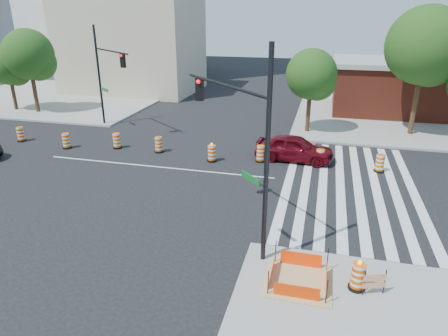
# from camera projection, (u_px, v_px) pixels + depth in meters

# --- Properties ---
(ground) EXTENTS (120.00, 120.00, 0.00)m
(ground) POSITION_uv_depth(u_px,v_px,m) (157.00, 167.00, 23.60)
(ground) COLOR black
(ground) RESTS_ON ground
(sidewalk_ne) EXTENTS (22.00, 22.00, 0.15)m
(sidewalk_ne) POSITION_uv_depth(u_px,v_px,m) (424.00, 113.00, 35.63)
(sidewalk_ne) COLOR gray
(sidewalk_ne) RESTS_ON ground
(sidewalk_nw) EXTENTS (22.00, 22.00, 0.15)m
(sidewalk_nw) POSITION_uv_depth(u_px,v_px,m) (70.00, 94.00, 43.94)
(sidewalk_nw) COLOR gray
(sidewalk_nw) RESTS_ON ground
(crosswalk_east) EXTENTS (6.75, 13.50, 0.01)m
(crosswalk_east) POSITION_uv_depth(u_px,v_px,m) (349.00, 185.00, 21.07)
(crosswalk_east) COLOR silver
(crosswalk_east) RESTS_ON ground
(lane_centerline) EXTENTS (14.00, 0.12, 0.01)m
(lane_centerline) POSITION_uv_depth(u_px,v_px,m) (157.00, 167.00, 23.60)
(lane_centerline) COLOR silver
(lane_centerline) RESTS_ON ground
(excavation_pit) EXTENTS (2.20, 2.20, 0.90)m
(excavation_pit) POSITION_uv_depth(u_px,v_px,m) (298.00, 280.00, 13.34)
(excavation_pit) COLOR tan
(excavation_pit) RESTS_ON ground
(brick_storefront) EXTENTS (16.50, 8.50, 4.60)m
(brick_storefront) POSITION_uv_depth(u_px,v_px,m) (429.00, 88.00, 34.80)
(brick_storefront) COLOR maroon
(brick_storefront) RESTS_ON ground
(beige_midrise) EXTENTS (14.00, 10.00, 10.00)m
(beige_midrise) POSITION_uv_depth(u_px,v_px,m) (133.00, 45.00, 44.35)
(beige_midrise) COLOR #BFB292
(beige_midrise) RESTS_ON ground
(red_coupe) EXTENTS (4.82, 2.22, 1.60)m
(red_coupe) POSITION_uv_depth(u_px,v_px,m) (294.00, 148.00, 24.34)
(red_coupe) COLOR #530710
(red_coupe) RESTS_ON ground
(signal_pole_se) EXTENTS (4.13, 4.21, 7.62)m
(signal_pole_se) POSITION_uv_depth(u_px,v_px,m) (241.00, 129.00, 14.24)
(signal_pole_se) COLOR black
(signal_pole_se) RESTS_ON ground
(signal_pole_nw) EXTENTS (4.52, 3.63, 7.50)m
(signal_pole_nw) POSITION_uv_depth(u_px,v_px,m) (106.00, 69.00, 29.43)
(signal_pole_nw) COLOR black
(signal_pole_nw) RESTS_ON ground
(pit_drum) EXTENTS (0.55, 0.55, 1.09)m
(pit_drum) POSITION_uv_depth(u_px,v_px,m) (358.00, 277.00, 12.87)
(pit_drum) COLOR black
(pit_drum) RESTS_ON ground
(barricade) EXTENTS (0.73, 0.29, 0.89)m
(barricade) POSITION_uv_depth(u_px,v_px,m) (375.00, 281.00, 12.61)
(barricade) COLOR #DF5304
(barricade) RESTS_ON ground
(tree_north_a) EXTENTS (3.45, 3.40, 5.78)m
(tree_north_a) POSITION_uv_depth(u_px,v_px,m) (9.00, 68.00, 35.40)
(tree_north_a) COLOR #382314
(tree_north_a) RESTS_ON ground
(tree_north_b) EXTENTS (4.27, 4.27, 7.26)m
(tree_north_b) POSITION_uv_depth(u_px,v_px,m) (30.00, 57.00, 34.21)
(tree_north_b) COLOR #382314
(tree_north_b) RESTS_ON ground
(tree_north_c) EXTENTS (3.63, 3.63, 6.17)m
(tree_north_c) POSITION_uv_depth(u_px,v_px,m) (312.00, 77.00, 28.70)
(tree_north_c) COLOR #382314
(tree_north_c) RESTS_ON ground
(tree_north_d) EXTENTS (5.33, 5.33, 9.06)m
(tree_north_d) POSITION_uv_depth(u_px,v_px,m) (425.00, 50.00, 27.33)
(tree_north_d) COLOR #382314
(tree_north_d) RESTS_ON ground
(median_drum_0) EXTENTS (0.60, 0.60, 1.02)m
(median_drum_0) POSITION_uv_depth(u_px,v_px,m) (21.00, 135.00, 28.06)
(median_drum_0) COLOR black
(median_drum_0) RESTS_ON ground
(median_drum_1) EXTENTS (0.60, 0.60, 1.02)m
(median_drum_1) POSITION_uv_depth(u_px,v_px,m) (66.00, 141.00, 26.63)
(median_drum_1) COLOR black
(median_drum_1) RESTS_ON ground
(median_drum_2) EXTENTS (0.60, 0.60, 1.02)m
(median_drum_2) POSITION_uv_depth(u_px,v_px,m) (117.00, 141.00, 26.63)
(median_drum_2) COLOR black
(median_drum_2) RESTS_ON ground
(median_drum_3) EXTENTS (0.60, 0.60, 1.02)m
(median_drum_3) POSITION_uv_depth(u_px,v_px,m) (159.00, 145.00, 25.87)
(median_drum_3) COLOR black
(median_drum_3) RESTS_ON ground
(median_drum_4) EXTENTS (0.60, 0.60, 1.18)m
(median_drum_4) POSITION_uv_depth(u_px,v_px,m) (212.00, 154.00, 24.30)
(median_drum_4) COLOR black
(median_drum_4) RESTS_ON ground
(median_drum_5) EXTENTS (0.60, 0.60, 1.02)m
(median_drum_5) POSITION_uv_depth(u_px,v_px,m) (260.00, 154.00, 24.26)
(median_drum_5) COLOR black
(median_drum_5) RESTS_ON ground
(median_drum_6) EXTENTS (0.60, 0.60, 1.02)m
(median_drum_6) POSITION_uv_depth(u_px,v_px,m) (320.00, 158.00, 23.58)
(median_drum_6) COLOR black
(median_drum_6) RESTS_ON ground
(median_drum_7) EXTENTS (0.60, 0.60, 1.02)m
(median_drum_7) POSITION_uv_depth(u_px,v_px,m) (380.00, 164.00, 22.72)
(median_drum_7) COLOR black
(median_drum_7) RESTS_ON ground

